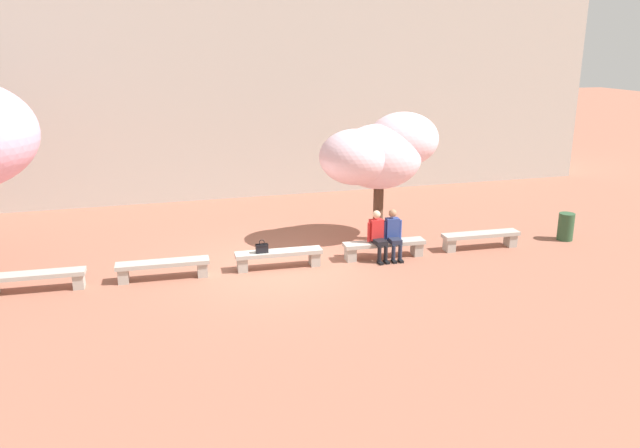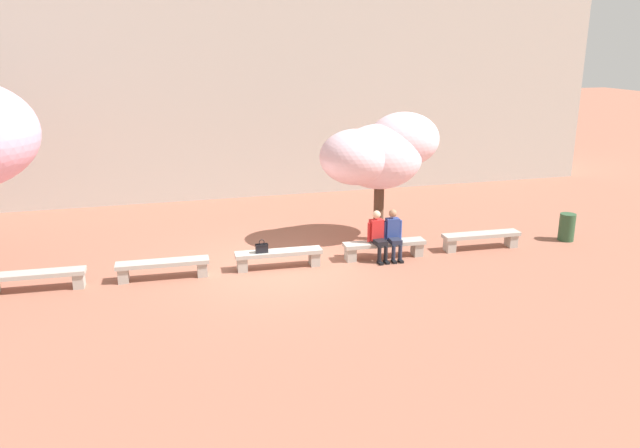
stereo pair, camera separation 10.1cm
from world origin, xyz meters
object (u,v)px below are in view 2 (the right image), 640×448
Objects in this scene: stone_bench_west_end at (36,278)px; person_seated_right at (393,232)px; handbag at (262,248)px; cherry_tree_main at (379,153)px; stone_bench_east_end at (481,238)px; stone_bench_near_west at (163,266)px; person_seated_left at (378,234)px; stone_bench_near_east at (384,246)px; trash_bin at (567,227)px; stone_bench_center at (279,256)px.

stone_bench_west_end is 8.66m from person_seated_right.
cherry_tree_main reaches higher than handbag.
stone_bench_west_end is 1.00× the size of stone_bench_east_end.
handbag is (2.39, -0.03, 0.27)m from stone_bench_near_west.
person_seated_right is (5.84, -0.05, 0.38)m from stone_bench_near_west.
stone_bench_east_end is (8.43, 0.00, 0.00)m from stone_bench_near_west.
person_seated_left is (5.41, -0.05, 0.38)m from stone_bench_near_west.
stone_bench_near_east is (8.43, 0.00, 0.00)m from stone_bench_west_end.
cherry_tree_main is 5.78m from trash_bin.
person_seated_right reaches higher than handbag.
stone_bench_west_end is 1.69× the size of person_seated_right.
stone_bench_near_west is at bearing 180.00° from stone_bench_center.
trash_bin is (8.34, 0.04, 0.08)m from stone_bench_center.
stone_bench_near_west is 6.45× the size of handbag.
stone_bench_near_east is 2.81m from stone_bench_east_end.
cherry_tree_main is (3.18, 1.53, 2.20)m from stone_bench_center.
stone_bench_near_west is 0.61× the size of cherry_tree_main.
stone_bench_near_west is 11.15m from trash_bin.
cherry_tree_main reaches higher than person_seated_right.
cherry_tree_main is at bearing 23.33° from handbag.
stone_bench_near_east is 0.45m from person_seated_right.
stone_bench_west_end is at bearing 180.00° from stone_bench_center.
stone_bench_center is (2.81, 0.00, 0.00)m from stone_bench_near_west.
stone_bench_center is (5.62, 0.00, 0.00)m from stone_bench_west_end.
cherry_tree_main is at bearing 25.67° from stone_bench_center.
person_seated_left reaches higher than stone_bench_center.
stone_bench_west_end is 2.81m from stone_bench_near_west.
handbag reaches higher than trash_bin.
trash_bin is at bearing -16.02° from cherry_tree_main.
stone_bench_near_east is 3.24m from handbag.
stone_bench_near_west is at bearing 179.47° from person_seated_right.
trash_bin is at bearing 0.45° from handbag.
person_seated_left reaches higher than trash_bin.
cherry_tree_main is (0.37, 1.53, 2.20)m from stone_bench_near_east.
stone_bench_east_end is at bearing 1.18° from person_seated_right.
cherry_tree_main is (-2.44, 1.53, 2.20)m from stone_bench_east_end.
person_seated_left is 3.81× the size of handbag.
person_seated_left is at bearing -178.99° from stone_bench_east_end.
stone_bench_center is at bearing 0.00° from stone_bench_near_west.
stone_bench_east_end is at bearing 0.24° from handbag.
person_seated_left is 1.00× the size of person_seated_right.
handbag is (-6.04, -0.03, 0.27)m from stone_bench_east_end.
stone_bench_near_east is 1.00× the size of stone_bench_east_end.
stone_bench_west_end is 1.00× the size of stone_bench_center.
stone_bench_near_east is (5.62, 0.00, 0.00)m from stone_bench_near_west.
stone_bench_center is at bearing 180.00° from stone_bench_near_east.
cherry_tree_main is at bearing 84.65° from person_seated_right.
handbag is at bearing 179.48° from person_seated_left.
stone_bench_center is at bearing 0.00° from stone_bench_west_end.
stone_bench_west_end and stone_bench_east_end have the same top height.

